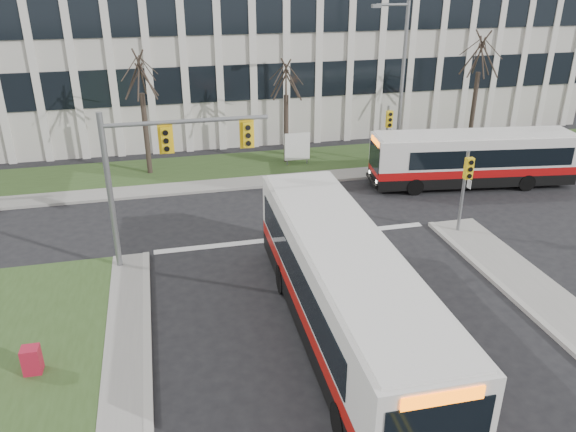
# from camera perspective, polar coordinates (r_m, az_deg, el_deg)

# --- Properties ---
(ground) EXTENTS (120.00, 120.00, 0.00)m
(ground) POSITION_cam_1_polar(r_m,az_deg,el_deg) (17.87, 7.16, -13.62)
(ground) COLOR black
(ground) RESTS_ON ground
(sidewalk_cross) EXTENTS (44.00, 1.60, 0.14)m
(sidewalk_cross) POSITION_cam_1_polar(r_m,az_deg,el_deg) (32.04, 6.30, 4.23)
(sidewalk_cross) COLOR #9E9B93
(sidewalk_cross) RESTS_ON ground
(building_lawn) EXTENTS (44.00, 5.00, 0.12)m
(building_lawn) POSITION_cam_1_polar(r_m,az_deg,el_deg) (34.54, 4.76, 5.75)
(building_lawn) COLOR #334B20
(building_lawn) RESTS_ON ground
(office_building) EXTENTS (40.00, 16.00, 12.00)m
(office_building) POSITION_cam_1_polar(r_m,az_deg,el_deg) (44.62, 0.10, 17.81)
(office_building) COLOR beige
(office_building) RESTS_ON ground
(mast_arm_signal) EXTENTS (6.11, 0.38, 6.20)m
(mast_arm_signal) POSITION_cam_1_polar(r_m,az_deg,el_deg) (21.34, -13.50, 5.36)
(mast_arm_signal) COLOR slate
(mast_arm_signal) RESTS_ON ground
(signal_pole_near) EXTENTS (0.34, 0.39, 3.80)m
(signal_pole_near) POSITION_cam_1_polar(r_m,az_deg,el_deg) (25.08, 17.60, 3.42)
(signal_pole_near) COLOR slate
(signal_pole_near) RESTS_ON ground
(signal_pole_far) EXTENTS (0.34, 0.39, 3.80)m
(signal_pole_far) POSITION_cam_1_polar(r_m,az_deg,el_deg) (32.27, 10.11, 8.68)
(signal_pole_far) COLOR slate
(signal_pole_far) RESTS_ON ground
(streetlight) EXTENTS (2.15, 0.25, 9.20)m
(streetlight) POSITION_cam_1_polar(r_m,az_deg,el_deg) (32.74, 11.28, 13.65)
(streetlight) COLOR slate
(streetlight) RESTS_ON ground
(directory_sign) EXTENTS (1.50, 0.12, 2.00)m
(directory_sign) POSITION_cam_1_polar(r_m,az_deg,el_deg) (33.07, 0.94, 7.02)
(directory_sign) COLOR slate
(directory_sign) RESTS_ON ground
(tree_left) EXTENTS (1.80, 1.80, 7.70)m
(tree_left) POSITION_cam_1_polar(r_m,az_deg,el_deg) (31.59, -14.80, 13.55)
(tree_left) COLOR #42352B
(tree_left) RESTS_ON ground
(tree_mid) EXTENTS (1.80, 1.80, 6.82)m
(tree_mid) POSITION_cam_1_polar(r_m,az_deg,el_deg) (32.73, -0.20, 13.54)
(tree_mid) COLOR #42352B
(tree_mid) RESTS_ON ground
(tree_right) EXTENTS (1.80, 1.80, 8.25)m
(tree_right) POSITION_cam_1_polar(r_m,az_deg,el_deg) (36.99, 18.97, 15.13)
(tree_right) COLOR #42352B
(tree_right) RESTS_ON ground
(bus_main) EXTENTS (2.95, 12.65, 3.36)m
(bus_main) POSITION_cam_1_polar(r_m,az_deg,el_deg) (17.47, 5.60, -7.79)
(bus_main) COLOR silver
(bus_main) RESTS_ON ground
(bus_cross) EXTENTS (10.86, 3.70, 2.84)m
(bus_cross) POSITION_cam_1_polar(r_m,az_deg,el_deg) (31.51, 18.21, 5.40)
(bus_cross) COLOR silver
(bus_cross) RESTS_ON ground
(newspaper_box_red) EXTENTS (0.51, 0.46, 0.95)m
(newspaper_box_red) POSITION_cam_1_polar(r_m,az_deg,el_deg) (18.19, -24.56, -13.31)
(newspaper_box_red) COLOR #A8152D
(newspaper_box_red) RESTS_ON ground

